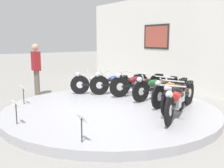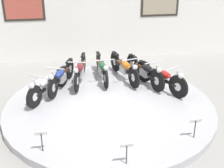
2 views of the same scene
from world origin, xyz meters
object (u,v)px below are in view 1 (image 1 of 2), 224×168
(visitor_standing, at_px, (36,66))
(motorcycle_black, at_px, (179,95))
(motorcycle_maroon, at_px, (138,83))
(info_placard_front_centre, at_px, (16,107))
(motorcycle_orange, at_px, (171,90))
(info_placard_front_right, at_px, (82,122))
(motorcycle_silver, at_px, (100,82))
(motorcycle_red, at_px, (176,101))
(info_placard_front_left, at_px, (23,91))
(motorcycle_green, at_px, (156,86))
(motorcycle_blue, at_px, (119,82))

(visitor_standing, bearing_deg, motorcycle_black, 22.83)
(motorcycle_maroon, xyz_separation_m, info_placard_front_centre, (0.68, -3.90, -0.02))
(motorcycle_orange, relative_size, info_placard_front_right, 3.81)
(visitor_standing, bearing_deg, motorcycle_silver, 38.86)
(motorcycle_red, bearing_deg, visitor_standing, -163.82)
(info_placard_front_left, height_order, info_placard_front_right, same)
(motorcycle_green, xyz_separation_m, motorcycle_black, (1.23, -0.46, 0.02))
(motorcycle_maroon, bearing_deg, motorcycle_green, 9.82)
(motorcycle_silver, relative_size, info_placard_front_left, 3.31)
(motorcycle_orange, relative_size, visitor_standing, 1.10)
(motorcycle_orange, bearing_deg, info_placard_front_left, -125.31)
(motorcycle_blue, bearing_deg, info_placard_front_right, -45.51)
(motorcycle_orange, bearing_deg, motorcycle_blue, -169.88)
(motorcycle_green, bearing_deg, info_placard_front_centre, -90.03)
(motorcycle_black, relative_size, motorcycle_red, 1.09)
(motorcycle_blue, bearing_deg, motorcycle_black, 0.05)
(motorcycle_blue, xyz_separation_m, motorcycle_red, (2.82, -0.50, 0.01))
(info_placard_front_right, xyz_separation_m, visitor_standing, (-4.99, 0.98, 0.47))
(motorcycle_green, xyz_separation_m, motorcycle_orange, (0.68, -0.12, 0.01))
(motorcycle_red, bearing_deg, motorcycle_maroon, 159.61)
(motorcycle_maroon, distance_m, motorcycle_orange, 1.35)
(info_placard_front_left, xyz_separation_m, visitor_standing, (-1.73, 0.98, 0.47))
(motorcycle_blue, relative_size, motorcycle_maroon, 0.95)
(motorcycle_orange, bearing_deg, motorcycle_maroon, -179.99)
(motorcycle_green, height_order, info_placard_front_centre, motorcycle_green)
(motorcycle_maroon, relative_size, motorcycle_red, 1.12)
(motorcycle_orange, bearing_deg, motorcycle_red, -42.88)
(motorcycle_blue, bearing_deg, motorcycle_orange, 10.12)
(motorcycle_green, xyz_separation_m, info_placard_front_centre, (-0.00, -4.02, -0.01))
(info_placard_front_left, bearing_deg, info_placard_front_right, 0.00)
(info_placard_front_right, bearing_deg, info_placard_front_centre, -158.51)
(motorcycle_maroon, distance_m, motorcycle_green, 0.69)
(motorcycle_blue, relative_size, info_placard_front_right, 3.64)
(motorcycle_blue, xyz_separation_m, motorcycle_orange, (1.91, 0.34, 0.01))
(motorcycle_silver, height_order, motorcycle_maroon, motorcycle_maroon)
(visitor_standing, bearing_deg, motorcycle_maroon, 40.24)
(motorcycle_red, height_order, info_placard_front_right, motorcycle_red)
(visitor_standing, bearing_deg, info_placard_front_centre, -25.77)
(info_placard_front_left, bearing_deg, motorcycle_blue, 82.31)
(motorcycle_black, distance_m, motorcycle_red, 0.61)
(info_placard_front_left, bearing_deg, motorcycle_black, 45.55)
(motorcycle_silver, relative_size, motorcycle_black, 0.88)
(motorcycle_silver, distance_m, info_placard_front_centre, 3.44)
(motorcycle_maroon, height_order, motorcycle_orange, motorcycle_maroon)
(info_placard_front_centre, relative_size, info_placard_front_right, 1.00)
(motorcycle_maroon, height_order, visitor_standing, visitor_standing)
(motorcycle_blue, distance_m, motorcycle_green, 1.32)
(motorcycle_blue, height_order, info_placard_front_left, motorcycle_blue)
(motorcycle_black, xyz_separation_m, info_placard_front_right, (0.40, -2.92, -0.03))
(info_placard_front_centre, distance_m, visitor_standing, 3.76)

